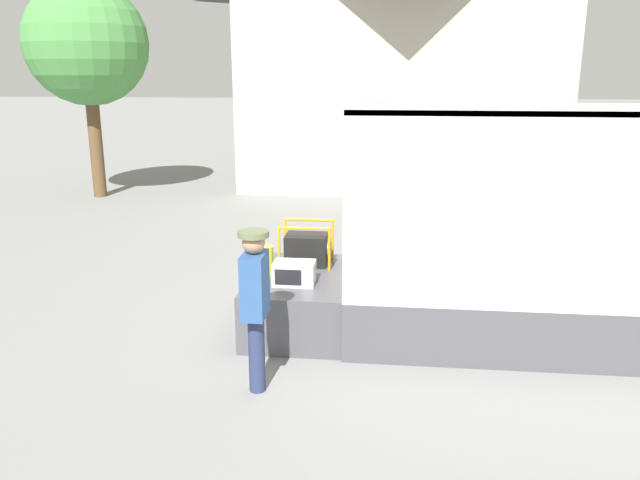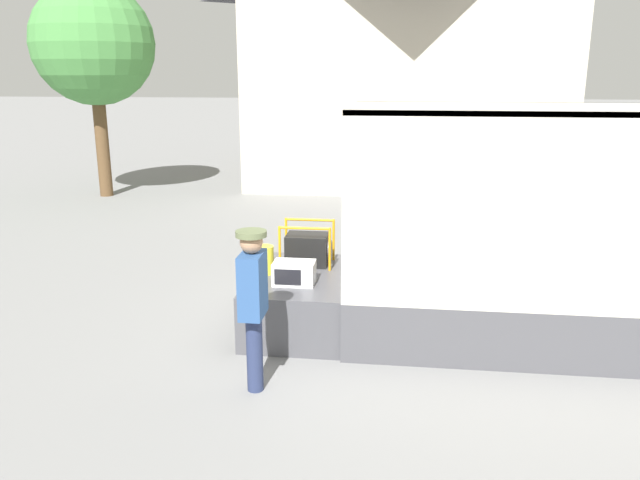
{
  "view_description": "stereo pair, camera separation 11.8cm",
  "coord_description": "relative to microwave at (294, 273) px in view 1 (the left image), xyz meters",
  "views": [
    {
      "loc": [
        0.5,
        -8.0,
        3.41
      ],
      "look_at": [
        -0.36,
        -0.2,
        1.3
      ],
      "focal_mm": 35.0,
      "sensor_mm": 36.0,
      "label": 1
    },
    {
      "loc": [
        0.62,
        -7.99,
        3.41
      ],
      "look_at": [
        -0.36,
        -0.2,
        1.3
      ],
      "focal_mm": 35.0,
      "sensor_mm": 36.0,
      "label": 2
    }
  ],
  "objects": [
    {
      "name": "street_tree",
      "position": [
        -6.98,
        9.09,
        3.24
      ],
      "size": [
        3.28,
        3.28,
        5.81
      ],
      "color": "brown",
      "rests_on": "ground"
    },
    {
      "name": "orange_bucket",
      "position": [
        -0.48,
        0.37,
        0.05
      ],
      "size": [
        0.26,
        0.26,
        0.39
      ],
      "color": "yellow",
      "rests_on": "tailgate_deck"
    },
    {
      "name": "worker_person",
      "position": [
        -0.2,
        -1.47,
        0.24
      ],
      "size": [
        0.33,
        0.44,
        1.82
      ],
      "color": "navy",
      "rests_on": "ground"
    },
    {
      "name": "portable_generator",
      "position": [
        0.07,
        0.87,
        0.08
      ],
      "size": [
        0.74,
        0.55,
        0.61
      ],
      "color": "black",
      "rests_on": "tailgate_deck"
    },
    {
      "name": "house_backdrop",
      "position": [
        1.44,
        13.72,
        3.03
      ],
      "size": [
        9.72,
        8.2,
        7.7
      ],
      "color": "beige",
      "rests_on": "ground"
    },
    {
      "name": "microwave",
      "position": [
        0.0,
        0.0,
        0.0
      ],
      "size": [
        0.54,
        0.37,
        0.3
      ],
      "color": "white",
      "rests_on": "tailgate_deck"
    },
    {
      "name": "tailgate_deck",
      "position": [
        0.01,
        0.39,
        -0.52
      ],
      "size": [
        1.32,
        2.06,
        0.75
      ],
      "primitive_type": "cube",
      "color": "#4C4C51",
      "rests_on": "ground"
    },
    {
      "name": "ground_plane",
      "position": [
        0.68,
        0.39,
        -0.9
      ],
      "size": [
        160.0,
        160.0,
        0.0
      ],
      "primitive_type": "plane",
      "color": "gray"
    }
  ]
}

